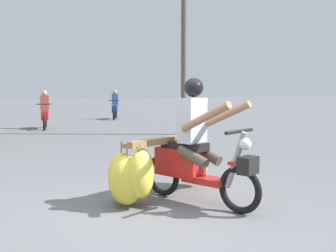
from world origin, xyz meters
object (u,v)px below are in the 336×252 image
at_px(motorbike_main_loaded, 171,163).
at_px(utility_pole, 184,30).
at_px(motorbike_distant_ahead_left, 45,113).
at_px(motorbike_distant_ahead_right, 115,107).

bearing_deg(motorbike_main_loaded, utility_pole, 64.17).
bearing_deg(utility_pole, motorbike_distant_ahead_left, 137.67).
xyz_separation_m(motorbike_main_loaded, motorbike_distant_ahead_right, (2.95, 13.99, 0.08)).
relative_size(motorbike_main_loaded, motorbike_distant_ahead_left, 1.22).
height_order(motorbike_main_loaded, utility_pole, utility_pole).
xyz_separation_m(motorbike_main_loaded, motorbike_distant_ahead_left, (-0.63, 10.37, 0.08)).
distance_m(motorbike_distant_ahead_left, utility_pole, 5.96).
relative_size(motorbike_distant_ahead_right, utility_pole, 0.24).
bearing_deg(utility_pole, motorbike_main_loaded, -115.83).
bearing_deg(motorbike_distant_ahead_left, utility_pole, -42.33).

